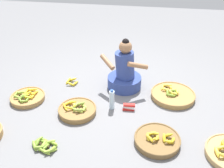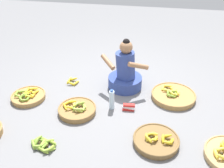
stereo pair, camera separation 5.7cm
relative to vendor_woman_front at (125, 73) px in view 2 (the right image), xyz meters
The scene contains 10 objects.
ground_plane 0.41m from the vendor_woman_front, 110.76° to the right, with size 10.00×10.00×0.00m, color slate.
vendor_woman_front is the anchor object (origin of this frame).
banana_basket_back_right 0.95m from the vendor_woman_front, 126.25° to the right, with size 0.51×0.51×0.15m.
banana_basket_near_bicycle 0.79m from the vendor_woman_front, 12.52° to the right, with size 0.64×0.64×0.15m.
banana_basket_near_vendor 1.48m from the vendor_woman_front, 156.99° to the right, with size 0.49×0.49×0.13m.
banana_basket_front_left 1.26m from the vendor_woman_front, 65.01° to the right, with size 0.54×0.54×0.14m.
loose_bananas_front_center 1.61m from the vendor_woman_front, 117.71° to the right, with size 0.35×0.27×0.10m.
loose_bananas_front_right 0.88m from the vendor_woman_front, behind, with size 0.20×0.19×0.09m.
water_bottle 0.59m from the vendor_woman_front, 100.05° to the right, with size 0.07×0.07×0.30m.
packet_carton_stack 0.62m from the vendor_woman_front, 76.86° to the right, with size 0.17×0.08×0.09m.
Camera 2 is at (0.52, -2.99, 2.15)m, focal length 40.13 mm.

